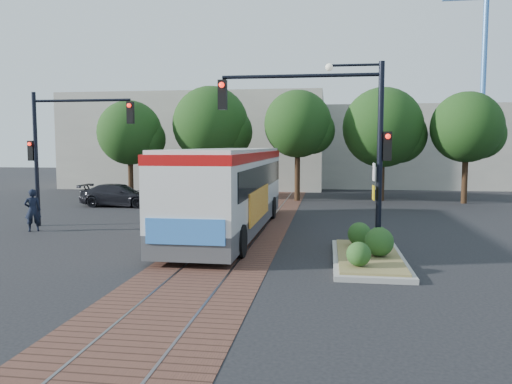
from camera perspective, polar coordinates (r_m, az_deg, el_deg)
ground at (r=17.53m, az=-3.51°, el=-6.64°), size 120.00×120.00×0.00m
trackbed at (r=21.39m, az=-1.32°, el=-4.43°), size 3.60×40.00×0.02m
tree_row at (r=33.30m, az=4.33°, el=7.42°), size 26.40×5.60×7.67m
warehouses at (r=45.71m, az=3.21°, el=5.56°), size 40.00×13.00×8.00m
crane at (r=53.30m, az=24.58°, el=12.68°), size 8.00×0.50×18.00m
city_bus at (r=20.90m, az=-2.96°, el=0.70°), size 2.93×13.10×3.50m
traffic_island at (r=16.28m, az=12.77°, el=-6.51°), size 2.20×5.20×1.13m
signal_pole_main at (r=15.99m, az=9.59°, el=7.13°), size 5.49×0.46×6.00m
signal_pole_left at (r=23.94m, az=-21.60°, el=5.52°), size 4.99×0.34×6.00m
officer at (r=23.15m, az=-24.16°, el=-1.91°), size 0.79×0.72×1.81m
parked_car at (r=30.93m, az=-15.36°, el=-0.35°), size 4.65×1.91×1.34m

